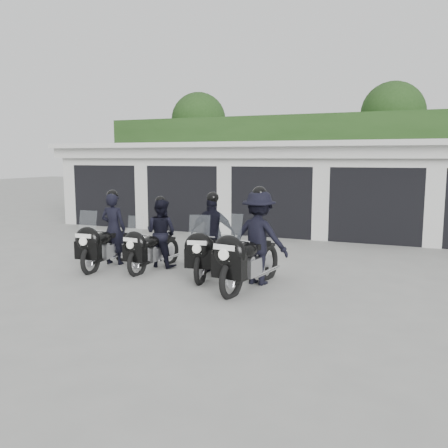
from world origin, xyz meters
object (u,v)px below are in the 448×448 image
at_px(police_bike_c, 211,239).
at_px(police_bike_d, 255,243).
at_px(police_bike_b, 157,237).
at_px(police_bike_a, 107,236).

height_order(police_bike_c, police_bike_d, police_bike_d).
bearing_deg(police_bike_d, police_bike_b, 175.85).
distance_m(police_bike_a, police_bike_c, 2.48).
height_order(police_bike_a, police_bike_d, police_bike_d).
relative_size(police_bike_a, police_bike_c, 1.00).
bearing_deg(police_bike_d, police_bike_c, 164.07).
distance_m(police_bike_a, police_bike_b, 1.17).
xyz_separation_m(police_bike_a, police_bike_d, (3.64, -0.27, 0.13)).
bearing_deg(police_bike_c, police_bike_a, 176.94).
height_order(police_bike_b, police_bike_d, police_bike_d).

